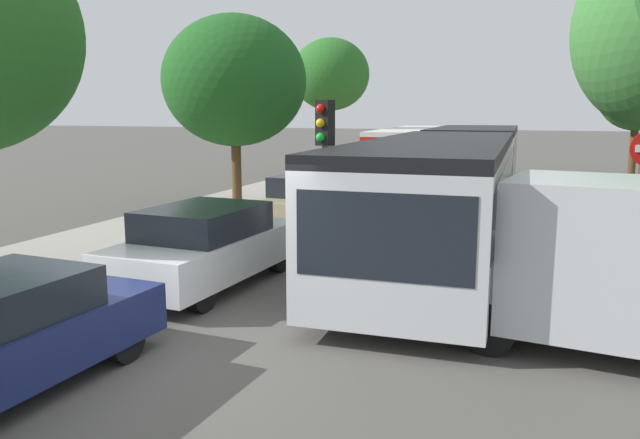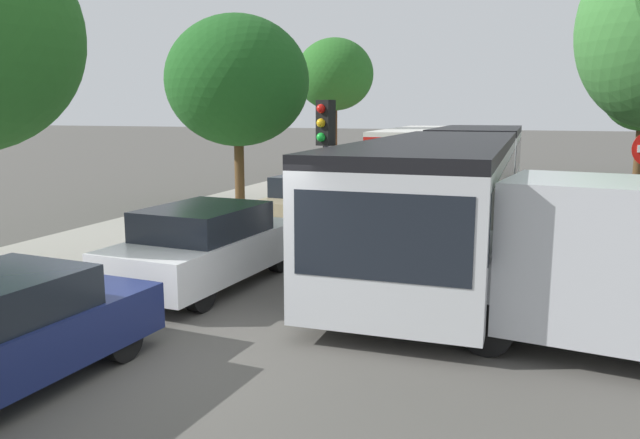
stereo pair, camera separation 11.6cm
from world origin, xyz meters
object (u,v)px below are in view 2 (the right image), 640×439
traffic_light (325,146)px  tree_left_far (335,77)px  tree_left_mid (237,81)px  queued_car_white (207,245)px  queued_car_tan (316,201)px  city_bus_rear (416,150)px  articulated_bus (459,176)px

traffic_light → tree_left_far: 17.89m
tree_left_mid → tree_left_far: tree_left_far is taller
queued_car_white → queued_car_tan: size_ratio=1.00×
tree_left_far → queued_car_tan: bearing=-73.4°
city_bus_rear → articulated_bus: bearing=-166.2°
tree_left_far → city_bus_rear: bearing=8.9°
city_bus_rear → traffic_light: 17.58m
queued_car_tan → traffic_light: traffic_light is taller
queued_car_white → queued_car_tan: bearing=4.5°
queued_car_white → traffic_light: size_ratio=1.29×
traffic_light → tree_left_mid: 8.38m
queued_car_tan → tree_left_far: tree_left_far is taller
city_bus_rear → queued_car_white: bearing=178.0°
articulated_bus → queued_car_white: 7.50m
articulated_bus → traffic_light: bearing=-26.0°
queued_car_white → tree_left_mid: size_ratio=0.71×
city_bus_rear → queued_car_white: 19.49m
articulated_bus → city_bus_rear: size_ratio=1.61×
articulated_bus → tree_left_far: size_ratio=2.70×
traffic_light → tree_left_mid: (-5.23, 6.34, 1.61)m
traffic_light → tree_left_mid: bearing=-121.5°
city_bus_rear → traffic_light: (1.69, -17.46, 1.14)m
queued_car_white → traffic_light: traffic_light is taller
articulated_bus → queued_car_tan: 3.86m
queued_car_tan → tree_left_mid: bearing=59.4°
queued_car_white → traffic_light: bearing=-34.5°
tree_left_mid → tree_left_far: (-0.30, 10.52, 0.66)m
articulated_bus → city_bus_rear: bearing=-165.2°
queued_car_white → tree_left_mid: 9.72m
queued_car_tan → tree_left_far: (-3.86, 12.93, 4.02)m
articulated_bus → queued_car_tan: size_ratio=4.05×
articulated_bus → queued_car_white: size_ratio=4.04×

